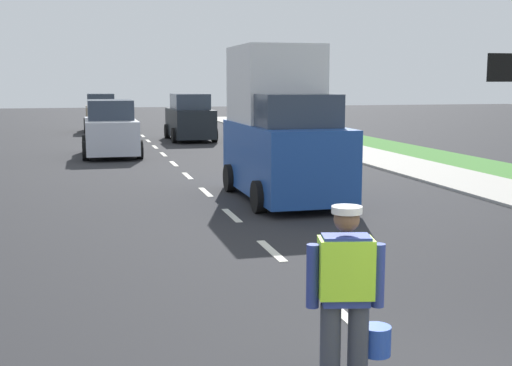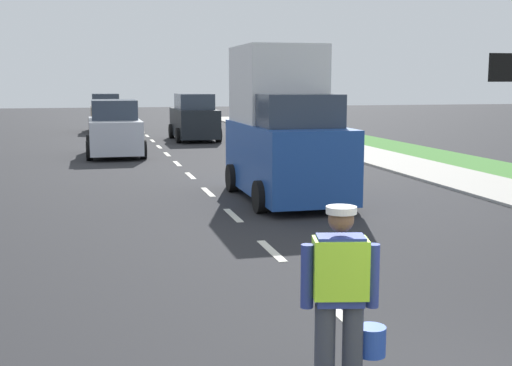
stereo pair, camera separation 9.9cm
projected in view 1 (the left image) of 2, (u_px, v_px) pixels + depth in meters
name	position (u px, v px, depth m)	size (l,w,h in m)	color
ground_plane	(162.00, 154.00, 25.50)	(96.00, 96.00, 0.00)	#28282B
sidewalk_right	(503.00, 191.00, 16.73)	(2.40, 72.00, 0.14)	#B2ADA3
lane_center_line	(151.00, 144.00, 29.52)	(0.14, 46.40, 0.01)	silver
road_worker	(348.00, 291.00, 5.74)	(0.77, 0.37, 1.67)	#383D4C
delivery_truck	(282.00, 129.00, 15.57)	(2.16, 4.60, 3.54)	#1E4799
car_oncoming_second	(111.00, 130.00, 24.67)	(2.07, 4.25, 2.04)	silver
car_outgoing_far	(190.00, 119.00, 31.26)	(2.03, 4.33, 2.15)	black
car_oncoming_third	(101.00, 114.00, 36.84)	(1.86, 4.00, 2.06)	gray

